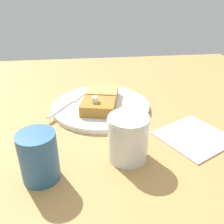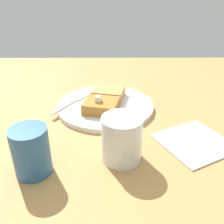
{
  "view_description": "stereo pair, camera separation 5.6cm",
  "coord_description": "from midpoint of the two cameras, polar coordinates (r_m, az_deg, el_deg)",
  "views": [
    {
      "loc": [
        -54.1,
        9.65,
        33.64
      ],
      "look_at": [
        -4.89,
        3.72,
        7.02
      ],
      "focal_mm": 40.0,
      "sensor_mm": 36.0,
      "label": 1
    },
    {
      "loc": [
        -54.45,
        4.04,
        33.64
      ],
      "look_at": [
        -4.89,
        3.72,
        7.02
      ],
      "focal_mm": 40.0,
      "sensor_mm": 36.0,
      "label": 2
    }
  ],
  "objects": [
    {
      "name": "syrup_jar",
      "position": [
        0.47,
        5.67,
        -6.61
      ],
      "size": [
        7.92,
        7.92,
        9.0
      ],
      "color": "#55280B",
      "rests_on": "table_surface"
    },
    {
      "name": "coffee_mug",
      "position": [
        0.45,
        -14.59,
        -8.62
      ],
      "size": [
        9.48,
        6.55,
        9.03
      ],
      "color": "#2E5F8F",
      "rests_on": "table_surface"
    },
    {
      "name": "toast_slice_left",
      "position": [
        0.63,
        0.07,
        1.34
      ],
      "size": [
        9.06,
        9.7,
        2.77
      ],
      "primitive_type": "cube",
      "rotation": [
        0.0,
        0.0,
        -0.22
      ],
      "color": "#A6702B",
      "rests_on": "plate"
    },
    {
      "name": "napkin",
      "position": [
        0.57,
        21.04,
        -6.52
      ],
      "size": [
        18.36,
        18.59,
        0.3
      ],
      "primitive_type": "cube",
      "rotation": [
        0.0,
        0.0,
        0.47
      ],
      "color": "beige",
      "rests_on": "table_surface"
    },
    {
      "name": "toast_slice_middle",
      "position": [
        0.7,
        1.5,
        4.29
      ],
      "size": [
        9.06,
        9.7,
        2.77
      ],
      "primitive_type": "cube",
      "rotation": [
        0.0,
        0.0,
        -0.22
      ],
      "color": "tan",
      "rests_on": "plate"
    },
    {
      "name": "plate",
      "position": [
        0.67,
        0.81,
        1.41
      ],
      "size": [
        25.98,
        25.98,
        1.29
      ],
      "color": "silver",
      "rests_on": "table_surface"
    },
    {
      "name": "table_surface",
      "position": [
        0.64,
        5.87,
        -2.55
      ],
      "size": [
        108.94,
        108.94,
        2.52
      ],
      "primitive_type": "cube",
      "color": "#B38449",
      "rests_on": "ground"
    },
    {
      "name": "butter_pat_primary",
      "position": [
        0.62,
        -0.58,
        2.98
      ],
      "size": [
        1.76,
        1.66,
        1.46
      ],
      "primitive_type": "cube",
      "rotation": [
        0.0,
        0.0,
        2.87
      ],
      "color": "#F6EDCB",
      "rests_on": "toast_slice_left"
    },
    {
      "name": "fork",
      "position": [
        0.69,
        -6.31,
        2.51
      ],
      "size": [
        14.28,
        9.78,
        0.36
      ],
      "color": "silver",
      "rests_on": "plate"
    }
  ]
}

